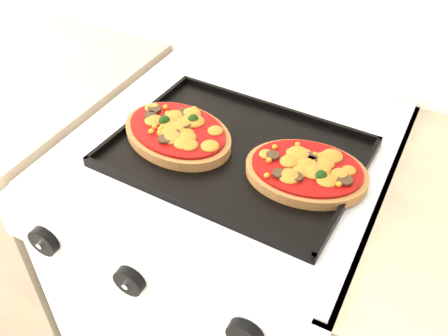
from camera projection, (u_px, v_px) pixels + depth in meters
The scene contains 8 objects.
stove at pixel (230, 282), 1.26m from camera, with size 0.60×0.60×0.91m, color white.
control_panel at pixel (144, 275), 0.79m from camera, with size 0.60×0.02×0.09m, color white.
knob_left at pixel (44, 241), 0.84m from camera, with size 0.06×0.06×0.02m, color black.
knob_center at pixel (130, 281), 0.78m from camera, with size 0.05×0.05×0.02m, color black.
knob_right at pixel (245, 335), 0.71m from camera, with size 0.05×0.05×0.02m, color black.
baking_tray at pixel (236, 151), 0.92m from camera, with size 0.45×0.33×0.02m, color black.
pizza_left at pixel (177, 132), 0.94m from camera, with size 0.23×0.16×0.03m, color #9F6436, non-canonical shape.
pizza_right at pixel (306, 170), 0.86m from camera, with size 0.21×0.16×0.03m, color #9F6436, non-canonical shape.
Camera 1 is at (0.37, 1.02, 1.50)m, focal length 40.00 mm.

